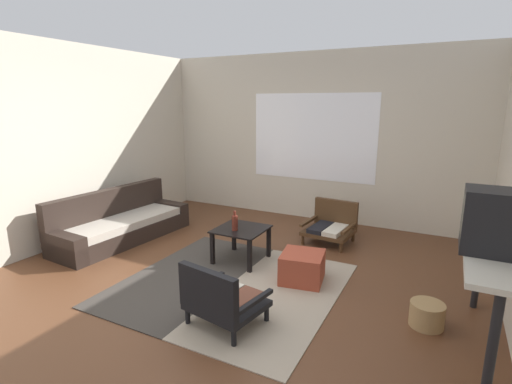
# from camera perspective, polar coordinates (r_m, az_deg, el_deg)

# --- Properties ---
(ground_plane) EXTENTS (7.80, 7.80, 0.00)m
(ground_plane) POSITION_cam_1_polar(r_m,az_deg,el_deg) (4.06, -6.61, -14.98)
(ground_plane) COLOR #56331E
(far_wall_with_window) EXTENTS (5.60, 0.13, 2.70)m
(far_wall_with_window) POSITION_cam_1_polar(r_m,az_deg,el_deg) (6.37, 8.65, 8.02)
(far_wall_with_window) COLOR beige
(far_wall_with_window) RESTS_ON ground
(side_wall_left) EXTENTS (0.12, 6.60, 2.70)m
(side_wall_left) POSITION_cam_1_polar(r_m,az_deg,el_deg) (5.73, -28.06, 6.06)
(side_wall_left) COLOR beige
(side_wall_left) RESTS_ON ground
(area_rug) EXTENTS (2.21, 2.21, 0.01)m
(area_rug) POSITION_cam_1_polar(r_m,az_deg,el_deg) (4.22, -3.80, -13.64)
(area_rug) COLOR #38332D
(area_rug) RESTS_ON ground
(couch) EXTENTS (0.83, 2.02, 0.71)m
(couch) POSITION_cam_1_polar(r_m,az_deg,el_deg) (5.77, -19.60, -4.58)
(couch) COLOR black
(couch) RESTS_ON ground
(coffee_table) EXTENTS (0.59, 0.59, 0.42)m
(coffee_table) POSITION_cam_1_polar(r_m,az_deg,el_deg) (4.68, -2.24, -6.38)
(coffee_table) COLOR black
(coffee_table) RESTS_ON ground
(armchair_by_window) EXTENTS (0.68, 0.63, 0.56)m
(armchair_by_window) POSITION_cam_1_polar(r_m,az_deg,el_deg) (5.46, 11.15, -4.79)
(armchair_by_window) COLOR #472D19
(armchair_by_window) RESTS_ON ground
(armchair_striped_foreground) EXTENTS (0.70, 0.63, 0.59)m
(armchair_striped_foreground) POSITION_cam_1_polar(r_m,az_deg,el_deg) (3.41, -5.26, -15.60)
(armchair_striped_foreground) COLOR black
(armchair_striped_foreground) RESTS_ON ground
(ottoman_orange) EXTENTS (0.51, 0.51, 0.32)m
(ottoman_orange) POSITION_cam_1_polar(r_m,az_deg,el_deg) (4.26, 6.94, -11.15)
(ottoman_orange) COLOR #993D28
(ottoman_orange) RESTS_ON ground
(console_shelf) EXTENTS (0.38, 1.57, 0.88)m
(console_shelf) POSITION_cam_1_polar(r_m,az_deg,el_deg) (3.39, 31.61, -8.48)
(console_shelf) COLOR beige
(console_shelf) RESTS_ON ground
(crt_television) EXTENTS (0.45, 0.34, 0.45)m
(crt_television) POSITION_cam_1_polar(r_m,az_deg,el_deg) (3.13, 32.49, -3.80)
(crt_television) COLOR black
(crt_television) RESTS_ON console_shelf
(clay_vase) EXTENTS (0.24, 0.24, 0.28)m
(clay_vase) POSITION_cam_1_polar(r_m,az_deg,el_deg) (3.68, 31.64, -3.40)
(clay_vase) COLOR #935B38
(clay_vase) RESTS_ON console_shelf
(glass_bottle) EXTENTS (0.07, 0.07, 0.24)m
(glass_bottle) POSITION_cam_1_polar(r_m,az_deg,el_deg) (4.56, -3.19, -4.55)
(glass_bottle) COLOR #5B2319
(glass_bottle) RESTS_ON coffee_table
(wicker_basket) EXTENTS (0.29, 0.29, 0.21)m
(wicker_basket) POSITION_cam_1_polar(r_m,az_deg,el_deg) (3.80, 24.19, -16.39)
(wicker_basket) COLOR #9E7A4C
(wicker_basket) RESTS_ON ground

